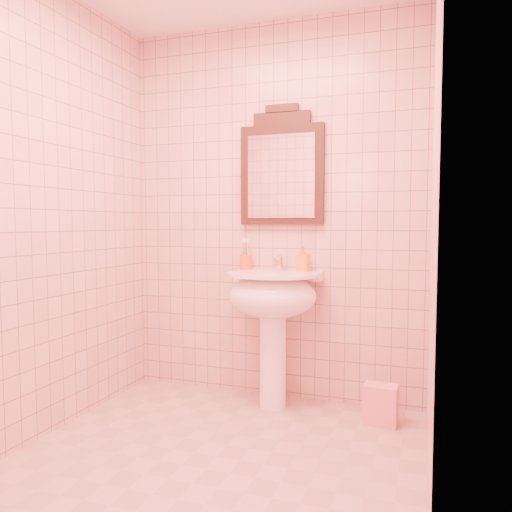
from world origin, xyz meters
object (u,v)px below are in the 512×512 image
at_px(pedestal_sink, 273,305).
at_px(mirror, 282,170).
at_px(toothbrush_cup, 246,262).
at_px(soap_dispenser, 303,259).
at_px(towel, 381,404).

distance_m(pedestal_sink, mirror, 0.89).
bearing_deg(toothbrush_cup, pedestal_sink, -34.97).
bearing_deg(pedestal_sink, soap_dispenser, 40.63).
xyz_separation_m(pedestal_sink, soap_dispenser, (0.16, 0.14, 0.28)).
height_order(mirror, soap_dispenser, mirror).
height_order(pedestal_sink, soap_dispenser, soap_dispenser).
distance_m(pedestal_sink, towel, 0.87).
bearing_deg(soap_dispenser, toothbrush_cup, -175.71).
xyz_separation_m(mirror, toothbrush_cup, (-0.24, -0.03, -0.61)).
relative_size(toothbrush_cup, soap_dispenser, 1.10).
distance_m(mirror, toothbrush_cup, 0.66).
bearing_deg(towel, mirror, 159.86).
height_order(pedestal_sink, towel, pedestal_sink).
bearing_deg(toothbrush_cup, towel, -13.19).
height_order(toothbrush_cup, towel, toothbrush_cup).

